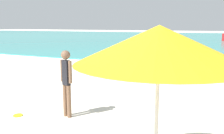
# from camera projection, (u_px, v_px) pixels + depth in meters

# --- Properties ---
(water) EXTENTS (160.00, 60.00, 0.06)m
(water) POSITION_uv_depth(u_px,v_px,m) (205.00, 38.00, 39.97)
(water) COLOR teal
(water) RESTS_ON ground
(person_standing) EXTENTS (0.36, 0.21, 1.60)m
(person_standing) POSITION_uv_depth(u_px,v_px,m) (66.00, 80.00, 5.65)
(person_standing) COLOR brown
(person_standing) RESTS_ON ground
(frisbee) EXTENTS (0.22, 0.22, 0.03)m
(frisbee) POSITION_uv_depth(u_px,v_px,m) (18.00, 115.00, 5.84)
(frisbee) COLOR yellow
(frisbee) RESTS_ON ground
(beach_umbrella) EXTENTS (2.06, 2.06, 2.18)m
(beach_umbrella) POSITION_uv_depth(u_px,v_px,m) (159.00, 45.00, 2.86)
(beach_umbrella) COLOR #B7B7BC
(beach_umbrella) RESTS_ON ground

